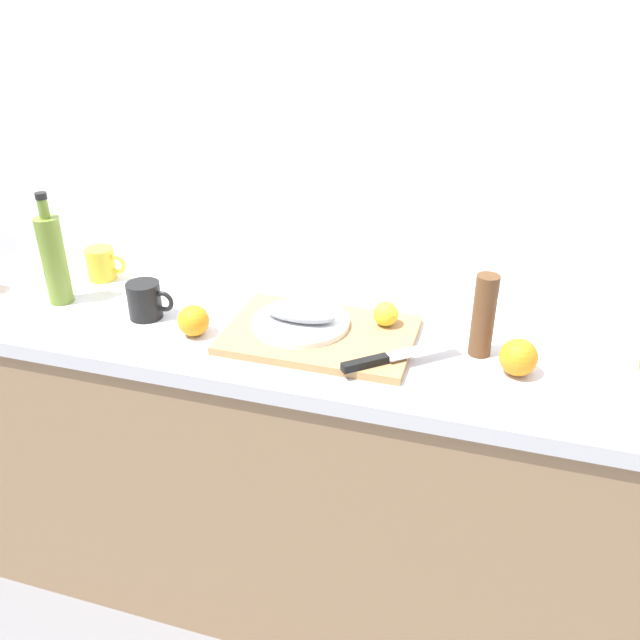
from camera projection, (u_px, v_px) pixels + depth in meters
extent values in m
plane|color=slate|center=(300.00, 573.00, 2.09)|extent=(12.00, 12.00, 0.00)
cube|color=white|center=(331.00, 154.00, 1.78)|extent=(3.20, 0.05, 2.50)
cube|color=#9E7A56|center=(297.00, 467.00, 1.89)|extent=(2.00, 0.58, 0.86)
cube|color=silver|center=(295.00, 330.00, 1.68)|extent=(2.00, 0.60, 0.04)
cube|color=tan|center=(320.00, 335.00, 1.59)|extent=(0.45, 0.30, 0.02)
cylinder|color=white|center=(301.00, 322.00, 1.61)|extent=(0.24, 0.24, 0.01)
ellipsoid|color=gray|center=(301.00, 313.00, 1.60)|extent=(0.18, 0.08, 0.04)
cube|color=silver|center=(422.00, 350.00, 1.49)|extent=(0.16, 0.14, 0.00)
cube|color=black|center=(365.00, 363.00, 1.44)|extent=(0.10, 0.09, 0.02)
sphere|color=yellow|center=(386.00, 314.00, 1.60)|extent=(0.06, 0.06, 0.06)
cylinder|color=olive|center=(54.00, 261.00, 1.72)|extent=(0.06, 0.06, 0.23)
cylinder|color=olive|center=(43.00, 209.00, 1.65)|extent=(0.03, 0.03, 0.05)
cylinder|color=black|center=(41.00, 196.00, 1.64)|extent=(0.03, 0.03, 0.02)
cylinder|color=black|center=(144.00, 300.00, 1.67)|extent=(0.08, 0.08, 0.09)
torus|color=black|center=(163.00, 301.00, 1.66)|extent=(0.06, 0.01, 0.06)
cylinder|color=yellow|center=(101.00, 264.00, 1.89)|extent=(0.08, 0.08, 0.09)
torus|color=yellow|center=(117.00, 264.00, 1.87)|extent=(0.06, 0.01, 0.06)
sphere|color=orange|center=(518.00, 357.00, 1.44)|extent=(0.08, 0.08, 0.08)
sphere|color=orange|center=(193.00, 321.00, 1.60)|extent=(0.08, 0.08, 0.08)
cylinder|color=brown|center=(484.00, 316.00, 1.49)|extent=(0.05, 0.05, 0.20)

